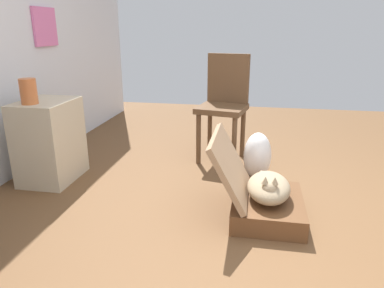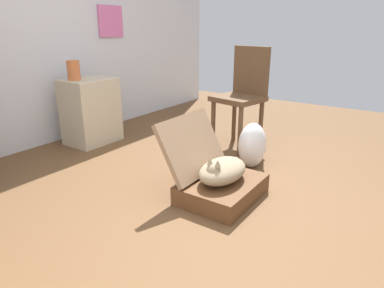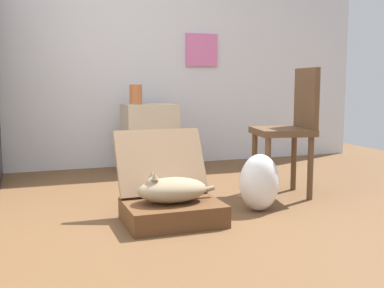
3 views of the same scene
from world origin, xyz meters
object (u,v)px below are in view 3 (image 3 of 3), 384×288
object	(u,v)px
cat	(171,190)
plastic_bag_white	(259,183)
vase_tall	(136,94)
suitcase_base	(173,212)
side_table	(150,138)
chair	(291,125)

from	to	relation	value
cat	plastic_bag_white	world-z (taller)	plastic_bag_white
vase_tall	suitcase_base	bearing A→B (deg)	-96.10
plastic_bag_white	vase_tall	world-z (taller)	vase_tall
vase_tall	plastic_bag_white	bearing A→B (deg)	-75.11
suitcase_base	side_table	xyz separation A→B (m)	(0.32, 1.76, 0.27)
cat	chair	size ratio (longest dim) A/B	0.53
suitcase_base	plastic_bag_white	bearing A→B (deg)	6.73
chair	vase_tall	bearing A→B (deg)	-136.61
suitcase_base	cat	world-z (taller)	cat
suitcase_base	cat	bearing A→B (deg)	176.11
suitcase_base	plastic_bag_white	xyz separation A→B (m)	(0.65, 0.08, 0.13)
suitcase_base	cat	size ratio (longest dim) A/B	1.15
cat	vase_tall	bearing A→B (deg)	83.71
suitcase_base	vase_tall	bearing A→B (deg)	83.90
side_table	vase_tall	distance (m)	0.45
side_table	chair	distance (m)	1.57
cat	plastic_bag_white	size ratio (longest dim) A/B	1.32
cat	vase_tall	xyz separation A→B (m)	(0.20, 1.79, 0.55)
side_table	vase_tall	world-z (taller)	vase_tall
suitcase_base	vase_tall	world-z (taller)	vase_tall
suitcase_base	vase_tall	xyz separation A→B (m)	(0.19, 1.80, 0.69)
plastic_bag_white	side_table	xyz separation A→B (m)	(-0.33, 1.68, 0.14)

